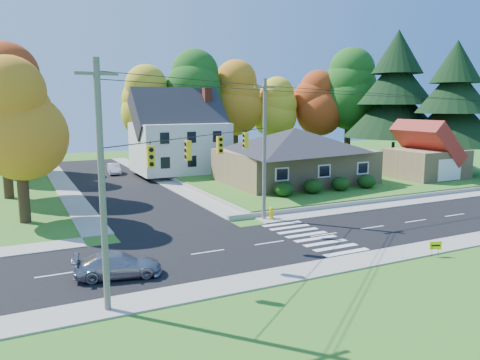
# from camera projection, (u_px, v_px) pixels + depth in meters

# --- Properties ---
(ground) EXTENTS (120.00, 120.00, 0.00)m
(ground) POSITION_uv_depth(u_px,v_px,m) (324.00, 235.00, 29.84)
(ground) COLOR #3D7923
(road_main) EXTENTS (90.00, 8.00, 0.02)m
(road_main) POSITION_uv_depth(u_px,v_px,m) (324.00, 235.00, 29.84)
(road_main) COLOR black
(road_main) RESTS_ON ground
(road_cross) EXTENTS (8.00, 44.00, 0.02)m
(road_cross) POSITION_uv_depth(u_px,v_px,m) (114.00, 183.00, 49.38)
(road_cross) COLOR black
(road_cross) RESTS_ON ground
(sidewalk_north) EXTENTS (90.00, 2.00, 0.08)m
(sidewalk_north) POSITION_uv_depth(u_px,v_px,m) (283.00, 217.00, 34.26)
(sidewalk_north) COLOR #9C9A90
(sidewalk_north) RESTS_ON ground
(sidewalk_south) EXTENTS (90.00, 2.00, 0.08)m
(sidewalk_south) POSITION_uv_depth(u_px,v_px,m) (379.00, 257.00, 25.41)
(sidewalk_south) COLOR #9C9A90
(sidewalk_south) RESTS_ON ground
(lawn) EXTENTS (30.00, 30.00, 0.50)m
(lawn) POSITION_uv_depth(u_px,v_px,m) (307.00, 174.00, 54.06)
(lawn) COLOR #3D7923
(lawn) RESTS_ON ground
(ranch_house) EXTENTS (14.60, 10.60, 5.40)m
(ranch_house) POSITION_uv_depth(u_px,v_px,m) (294.00, 154.00, 46.97)
(ranch_house) COLOR tan
(ranch_house) RESTS_ON lawn
(colonial_house) EXTENTS (10.40, 8.40, 9.60)m
(colonial_house) POSITION_uv_depth(u_px,v_px,m) (180.00, 136.00, 53.91)
(colonial_house) COLOR silver
(colonial_house) RESTS_ON lawn
(garage) EXTENTS (7.30, 6.30, 4.60)m
(garage) POSITION_uv_depth(u_px,v_px,m) (427.00, 156.00, 49.58)
(garage) COLOR tan
(garage) RESTS_ON lawn
(hedge_row) EXTENTS (10.70, 1.70, 1.27)m
(hedge_row) POSITION_uv_depth(u_px,v_px,m) (327.00, 185.00, 41.60)
(hedge_row) COLOR #163A10
(hedge_row) RESTS_ON lawn
(traffic_infrastructure) EXTENTS (38.10, 10.66, 10.00)m
(traffic_infrastructure) POSITION_uv_depth(u_px,v_px,m) (312.00, 153.00, 30.14)
(traffic_infrastructure) COLOR #666059
(traffic_infrastructure) RESTS_ON ground
(tree_lot_0) EXTENTS (6.72, 6.72, 12.51)m
(tree_lot_0) POSITION_uv_depth(u_px,v_px,m) (148.00, 103.00, 57.74)
(tree_lot_0) COLOR #3F2A19
(tree_lot_0) RESTS_ON lawn
(tree_lot_1) EXTENTS (7.84, 7.84, 14.60)m
(tree_lot_1) POSITION_uv_depth(u_px,v_px,m) (196.00, 93.00, 59.25)
(tree_lot_1) COLOR #3F2A19
(tree_lot_1) RESTS_ON lawn
(tree_lot_2) EXTENTS (7.28, 7.28, 13.56)m
(tree_lot_2) POSITION_uv_depth(u_px,v_px,m) (235.00, 99.00, 62.86)
(tree_lot_2) COLOR #3F2A19
(tree_lot_2) RESTS_ON lawn
(tree_lot_3) EXTENTS (6.16, 6.16, 11.47)m
(tree_lot_3) POSITION_uv_depth(u_px,v_px,m) (277.00, 108.00, 64.79)
(tree_lot_3) COLOR #3F2A19
(tree_lot_3) RESTS_ON lawn
(tree_lot_4) EXTENTS (6.72, 6.72, 12.51)m
(tree_lot_4) POSITION_uv_depth(u_px,v_px,m) (317.00, 103.00, 66.42)
(tree_lot_4) COLOR #3F2A19
(tree_lot_4) RESTS_ON lawn
(tree_lot_5) EXTENTS (8.40, 8.40, 15.64)m
(tree_lot_5) POSITION_uv_depth(u_px,v_px,m) (349.00, 89.00, 66.07)
(tree_lot_5) COLOR #3F2A19
(tree_lot_5) RESTS_ON lawn
(conifer_east_a) EXTENTS (12.80, 12.80, 16.96)m
(conifer_east_a) POSITION_uv_depth(u_px,v_px,m) (396.00, 95.00, 59.56)
(conifer_east_a) COLOR #3F2A19
(conifer_east_a) RESTS_ON lawn
(conifer_east_b) EXTENTS (11.20, 11.20, 14.84)m
(conifer_east_b) POSITION_uv_depth(u_px,v_px,m) (454.00, 104.00, 53.09)
(conifer_east_b) COLOR #3F2A19
(conifer_east_b) RESTS_ON lawn
(tree_west_0) EXTENTS (6.16, 6.16, 11.47)m
(tree_west_0) POSITION_uv_depth(u_px,v_px,m) (18.00, 120.00, 31.91)
(tree_west_0) COLOR #3F2A19
(tree_west_0) RESTS_ON ground
(tree_west_1) EXTENTS (7.28, 7.28, 13.56)m
(tree_west_1) POSITION_uv_depth(u_px,v_px,m) (2.00, 102.00, 40.12)
(tree_west_1) COLOR #3F2A19
(tree_west_1) RESTS_ON ground
(tree_west_2) EXTENTS (6.72, 6.72, 12.51)m
(tree_west_2) POSITION_uv_depth(u_px,v_px,m) (14.00, 108.00, 49.51)
(tree_west_2) COLOR #3F2A19
(tree_west_2) RESTS_ON ground
(silver_sedan) EXTENTS (4.38, 2.47, 1.20)m
(silver_sedan) POSITION_uv_depth(u_px,v_px,m) (118.00, 265.00, 22.48)
(silver_sedan) COLOR #9998AA
(silver_sedan) RESTS_ON road_main
(white_car) EXTENTS (1.68, 3.87, 1.24)m
(white_car) POSITION_uv_depth(u_px,v_px,m) (114.00, 169.00, 55.49)
(white_car) COLOR silver
(white_car) RESTS_ON road_cross
(fire_hydrant) EXTENTS (0.51, 0.40, 0.89)m
(fire_hydrant) POSITION_uv_depth(u_px,v_px,m) (271.00, 213.00, 33.88)
(fire_hydrant) COLOR #E1B40A
(fire_hydrant) RESTS_ON ground
(yard_sign) EXTENTS (0.64, 0.28, 0.85)m
(yard_sign) POSITION_uv_depth(u_px,v_px,m) (435.00, 246.00, 25.58)
(yard_sign) COLOR black
(yard_sign) RESTS_ON ground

